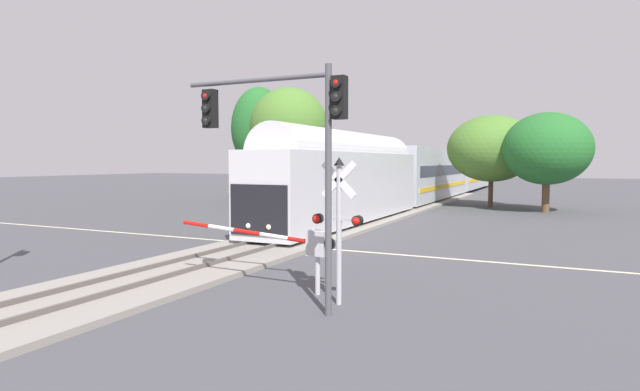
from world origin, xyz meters
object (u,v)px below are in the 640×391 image
at_px(crossing_gate_near, 301,243).
at_px(oak_behind_train, 289,127).
at_px(traffic_signal_near_right, 287,128).
at_px(crossing_signal_mast, 338,215).
at_px(oak_far_right, 547,149).
at_px(elm_centre_background, 492,149).
at_px(crossing_gate_far, 270,199).
at_px(pine_left_background, 259,129).
at_px(commuter_train, 428,172).

height_order(crossing_gate_near, oak_behind_train, oak_behind_train).
bearing_deg(traffic_signal_near_right, crossing_signal_mast, 45.87).
bearing_deg(oak_behind_train, oak_far_right, 9.90).
bearing_deg(elm_centre_background, crossing_gate_near, -92.21).
distance_m(crossing_gate_near, traffic_signal_near_right, 3.56).
distance_m(crossing_gate_far, pine_left_background, 19.06).
relative_size(crossing_gate_near, crossing_signal_mast, 1.37).
xyz_separation_m(commuter_train, crossing_gate_far, (-4.56, -20.87, -1.31)).
relative_size(traffic_signal_near_right, pine_left_background, 0.56).
xyz_separation_m(crossing_signal_mast, traffic_signal_near_right, (-0.96, -0.99, 2.18)).
bearing_deg(oak_behind_train, elm_centre_background, 21.75).
relative_size(commuter_train, crossing_gate_near, 12.00).
bearing_deg(oak_behind_train, pine_left_background, 142.64).
relative_size(crossing_gate_near, traffic_signal_near_right, 0.87).
bearing_deg(crossing_gate_near, pine_left_background, 123.99).
bearing_deg(commuter_train, crossing_signal_mast, -79.94).
relative_size(crossing_signal_mast, crossing_gate_far, 0.58).
height_order(oak_far_right, oak_behind_train, oak_behind_train).
bearing_deg(elm_centre_background, crossing_gate_far, -121.90).
distance_m(elm_centre_background, pine_left_background, 21.02).
bearing_deg(oak_far_right, oak_behind_train, -170.10).
height_order(traffic_signal_near_right, oak_behind_train, oak_behind_train).
height_order(commuter_train, traffic_signal_near_right, traffic_signal_near_right).
height_order(commuter_train, oak_far_right, oak_far_right).
height_order(pine_left_background, oak_far_right, pine_left_background).
xyz_separation_m(traffic_signal_near_right, oak_behind_train, (-14.61, 26.60, 2.05)).
distance_m(crossing_signal_mast, oak_behind_train, 30.27).
xyz_separation_m(crossing_gate_near, crossing_signal_mast, (1.45, -0.71, 0.91)).
height_order(traffic_signal_near_right, elm_centre_background, elm_centre_background).
height_order(crossing_signal_mast, pine_left_background, pine_left_background).
xyz_separation_m(commuter_train, crossing_gate_near, (4.86, -34.84, -1.31)).
bearing_deg(crossing_gate_far, pine_left_background, 123.98).
bearing_deg(crossing_gate_far, oak_behind_train, 113.23).
bearing_deg(elm_centre_background, oak_behind_train, -158.25).
bearing_deg(traffic_signal_near_right, oak_behind_train, 118.77).
bearing_deg(pine_left_background, traffic_signal_near_right, -56.85).
xyz_separation_m(oak_far_right, oak_behind_train, (-19.51, -3.40, 1.93)).
bearing_deg(elm_centre_background, pine_left_background, -174.80).
bearing_deg(crossing_signal_mast, crossing_gate_far, 126.54).
bearing_deg(commuter_train, oak_far_right, -32.48).
xyz_separation_m(crossing_signal_mast, oak_behind_train, (-15.57, 25.61, 4.23)).
bearing_deg(traffic_signal_near_right, crossing_gate_near, 106.08).
distance_m(traffic_signal_near_right, oak_far_right, 30.41).
bearing_deg(traffic_signal_near_right, commuter_train, 98.32).
distance_m(crossing_signal_mast, oak_far_right, 29.37).
bearing_deg(oak_behind_train, commuter_train, 46.99).
bearing_deg(crossing_gate_far, traffic_signal_near_right, -57.67).
bearing_deg(oak_far_right, crossing_gate_near, -100.78).
distance_m(crossing_signal_mast, crossing_gate_far, 18.28).
xyz_separation_m(crossing_gate_far, traffic_signal_near_right, (9.91, -15.66, 3.09)).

